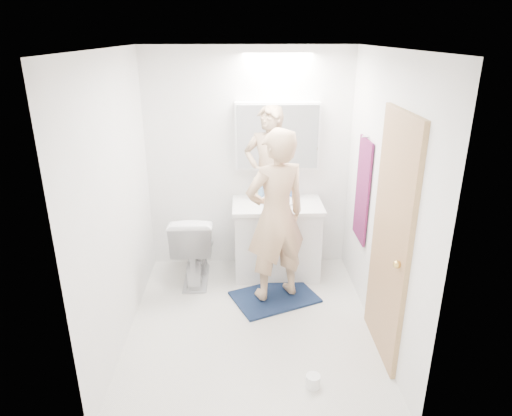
{
  "coord_description": "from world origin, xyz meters",
  "views": [
    {
      "loc": [
        -0.07,
        -3.51,
        2.51
      ],
      "look_at": [
        0.05,
        0.25,
        1.05
      ],
      "focal_mm": 31.86,
      "sensor_mm": 36.0,
      "label": 1
    }
  ],
  "objects_px": {
    "soap_bottle_a": "(254,189)",
    "person": "(276,216)",
    "toilet": "(194,246)",
    "medicine_cabinet": "(277,136)",
    "vanity_cabinet": "(277,240)",
    "toilet_paper_roll": "(313,381)",
    "soap_bottle_b": "(259,190)",
    "toothbrush_cup": "(293,194)"
  },
  "relations": [
    {
      "from": "vanity_cabinet",
      "to": "medicine_cabinet",
      "type": "relative_size",
      "value": 1.02
    },
    {
      "from": "toilet",
      "to": "person",
      "type": "relative_size",
      "value": 0.46
    },
    {
      "from": "medicine_cabinet",
      "to": "toilet",
      "type": "xyz_separation_m",
      "value": [
        -0.89,
        -0.32,
        -1.11
      ]
    },
    {
      "from": "toilet",
      "to": "toothbrush_cup",
      "type": "bearing_deg",
      "value": -166.02
    },
    {
      "from": "vanity_cabinet",
      "to": "toilet_paper_roll",
      "type": "height_order",
      "value": "vanity_cabinet"
    },
    {
      "from": "vanity_cabinet",
      "to": "toothbrush_cup",
      "type": "distance_m",
      "value": 0.53
    },
    {
      "from": "vanity_cabinet",
      "to": "toilet",
      "type": "bearing_deg",
      "value": -172.63
    },
    {
      "from": "person",
      "to": "soap_bottle_b",
      "type": "xyz_separation_m",
      "value": [
        -0.13,
        0.72,
        0.02
      ]
    },
    {
      "from": "toilet",
      "to": "medicine_cabinet",
      "type": "bearing_deg",
      "value": -160.41
    },
    {
      "from": "soap_bottle_a",
      "to": "soap_bottle_b",
      "type": "xyz_separation_m",
      "value": [
        0.06,
        0.03,
        -0.03
      ]
    },
    {
      "from": "toilet",
      "to": "person",
      "type": "distance_m",
      "value": 1.06
    },
    {
      "from": "soap_bottle_a",
      "to": "soap_bottle_b",
      "type": "relative_size",
      "value": 1.27
    },
    {
      "from": "vanity_cabinet",
      "to": "soap_bottle_b",
      "type": "height_order",
      "value": "soap_bottle_b"
    },
    {
      "from": "medicine_cabinet",
      "to": "soap_bottle_a",
      "type": "xyz_separation_m",
      "value": [
        -0.24,
        -0.06,
        -0.56
      ]
    },
    {
      "from": "soap_bottle_a",
      "to": "toilet_paper_roll",
      "type": "height_order",
      "value": "soap_bottle_a"
    },
    {
      "from": "soap_bottle_b",
      "to": "toothbrush_cup",
      "type": "xyz_separation_m",
      "value": [
        0.36,
        -0.02,
        -0.05
      ]
    },
    {
      "from": "vanity_cabinet",
      "to": "toilet",
      "type": "xyz_separation_m",
      "value": [
        -0.89,
        -0.11,
        0.0
      ]
    },
    {
      "from": "toilet",
      "to": "soap_bottle_a",
      "type": "height_order",
      "value": "soap_bottle_a"
    },
    {
      "from": "toilet_paper_roll",
      "to": "vanity_cabinet",
      "type": "bearing_deg",
      "value": 94.81
    },
    {
      "from": "soap_bottle_b",
      "to": "toothbrush_cup",
      "type": "relative_size",
      "value": 1.91
    },
    {
      "from": "vanity_cabinet",
      "to": "soap_bottle_a",
      "type": "relative_size",
      "value": 3.78
    },
    {
      "from": "toilet",
      "to": "soap_bottle_b",
      "type": "height_order",
      "value": "soap_bottle_b"
    },
    {
      "from": "toilet",
      "to": "person",
      "type": "height_order",
      "value": "person"
    },
    {
      "from": "soap_bottle_b",
      "to": "medicine_cabinet",
      "type": "bearing_deg",
      "value": 9.24
    },
    {
      "from": "toilet",
      "to": "toilet_paper_roll",
      "type": "xyz_separation_m",
      "value": [
        1.04,
        -1.66,
        -0.34
      ]
    },
    {
      "from": "toilet",
      "to": "toothbrush_cup",
      "type": "relative_size",
      "value": 8.02
    },
    {
      "from": "toilet",
      "to": "vanity_cabinet",
      "type": "bearing_deg",
      "value": -173.1
    },
    {
      "from": "toilet",
      "to": "soap_bottle_b",
      "type": "xyz_separation_m",
      "value": [
        0.71,
        0.29,
        0.52
      ]
    },
    {
      "from": "vanity_cabinet",
      "to": "toothbrush_cup",
      "type": "xyz_separation_m",
      "value": [
        0.18,
        0.16,
        0.48
      ]
    },
    {
      "from": "person",
      "to": "toothbrush_cup",
      "type": "bearing_deg",
      "value": -131.67
    },
    {
      "from": "vanity_cabinet",
      "to": "person",
      "type": "relative_size",
      "value": 0.53
    },
    {
      "from": "vanity_cabinet",
      "to": "person",
      "type": "xyz_separation_m",
      "value": [
        -0.05,
        -0.54,
        0.5
      ]
    },
    {
      "from": "medicine_cabinet",
      "to": "person",
      "type": "height_order",
      "value": "medicine_cabinet"
    },
    {
      "from": "soap_bottle_a",
      "to": "person",
      "type": "bearing_deg",
      "value": -74.88
    },
    {
      "from": "medicine_cabinet",
      "to": "toilet_paper_roll",
      "type": "height_order",
      "value": "medicine_cabinet"
    },
    {
      "from": "person",
      "to": "soap_bottle_b",
      "type": "distance_m",
      "value": 0.73
    },
    {
      "from": "vanity_cabinet",
      "to": "soap_bottle_a",
      "type": "bearing_deg",
      "value": 148.0
    },
    {
      "from": "medicine_cabinet",
      "to": "person",
      "type": "distance_m",
      "value": 0.96
    },
    {
      "from": "medicine_cabinet",
      "to": "toothbrush_cup",
      "type": "distance_m",
      "value": 0.66
    },
    {
      "from": "toilet",
      "to": "soap_bottle_a",
      "type": "distance_m",
      "value": 0.89
    },
    {
      "from": "person",
      "to": "toothbrush_cup",
      "type": "height_order",
      "value": "person"
    },
    {
      "from": "vanity_cabinet",
      "to": "soap_bottle_b",
      "type": "bearing_deg",
      "value": 135.59
    }
  ]
}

